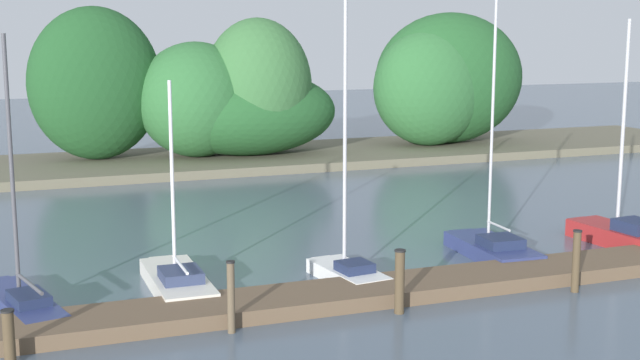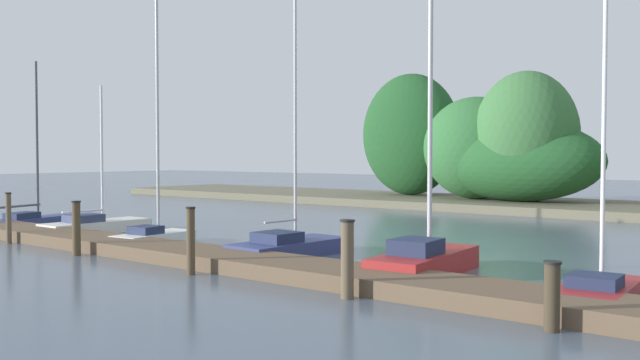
% 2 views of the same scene
% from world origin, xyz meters
% --- Properties ---
extents(dock_pier, '(24.89, 1.80, 0.35)m').
position_xyz_m(dock_pier, '(0.00, 13.86, 0.17)').
color(dock_pier, brown).
rests_on(dock_pier, ground).
extents(far_shore, '(51.90, 8.00, 7.42)m').
position_xyz_m(far_shore, '(3.88, 35.82, 3.00)').
color(far_shore, '#66604C').
rests_on(far_shore, ground).
extents(sailboat_0, '(1.86, 4.17, 6.33)m').
position_xyz_m(sailboat_0, '(-10.43, 15.87, 0.32)').
color(sailboat_0, navy).
rests_on(sailboat_0, ground).
extents(sailboat_1, '(1.31, 4.06, 5.20)m').
position_xyz_m(sailboat_1, '(-6.76, 16.23, 0.29)').
color(sailboat_1, silver).
rests_on(sailboat_1, ground).
extents(sailboat_2, '(1.37, 2.94, 7.54)m').
position_xyz_m(sailboat_2, '(-2.50, 15.42, 0.40)').
color(sailboat_2, white).
rests_on(sailboat_2, ground).
extents(sailboat_3, '(1.57, 3.82, 7.41)m').
position_xyz_m(sailboat_3, '(2.30, 16.23, 0.32)').
color(sailboat_3, navy).
rests_on(sailboat_3, ground).
extents(sailboat_4, '(1.59, 3.95, 6.71)m').
position_xyz_m(sailboat_4, '(6.64, 15.97, 0.40)').
color(sailboat_4, maroon).
rests_on(sailboat_4, ground).
extents(sailboat_5, '(1.35, 3.03, 8.08)m').
position_xyz_m(sailboat_5, '(10.67, 15.40, 0.35)').
color(sailboat_5, maroon).
rests_on(sailboat_5, ground).
extents(mooring_piling_1, '(0.19, 0.19, 1.59)m').
position_xyz_m(mooring_piling_1, '(-6.29, 12.74, 0.80)').
color(mooring_piling_1, brown).
rests_on(mooring_piling_1, ground).
extents(mooring_piling_2, '(0.26, 0.26, 1.50)m').
position_xyz_m(mooring_piling_2, '(-2.36, 12.63, 0.76)').
color(mooring_piling_2, '#4C3D28').
rests_on(mooring_piling_2, ground).
extents(mooring_piling_3, '(0.22, 0.22, 1.57)m').
position_xyz_m(mooring_piling_3, '(2.43, 12.56, 0.79)').
color(mooring_piling_3, '#4C3D28').
rests_on(mooring_piling_3, ground).
extents(mooring_piling_4, '(0.29, 0.29, 1.52)m').
position_xyz_m(mooring_piling_4, '(6.79, 12.68, 0.77)').
color(mooring_piling_4, brown).
rests_on(mooring_piling_4, ground).
extents(mooring_piling_5, '(0.28, 0.28, 1.11)m').
position_xyz_m(mooring_piling_5, '(10.74, 12.70, 0.56)').
color(mooring_piling_5, '#3D3323').
rests_on(mooring_piling_5, ground).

